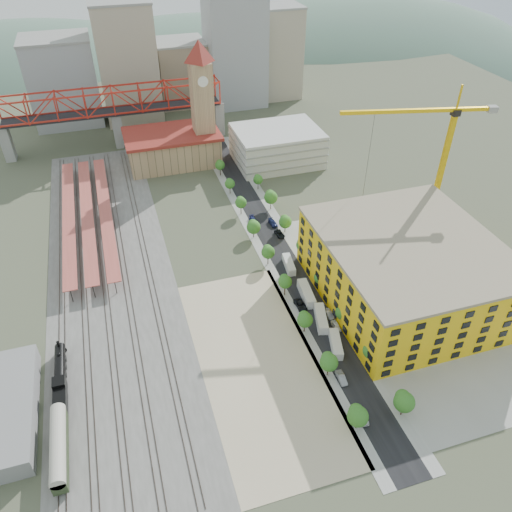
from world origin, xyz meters
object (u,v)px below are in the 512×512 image
object	(u,v)px
clock_tower	(202,92)
locomotive	(60,376)
coach	(59,447)
site_trailer_c	(306,294)
construction_building	(407,270)
car_0	(363,417)
site_trailer_a	(336,344)
tower_crane	(437,148)
site_trailer_d	(289,265)
site_trailer_b	(321,319)

from	to	relation	value
clock_tower	locomotive	size ratio (longest dim) A/B	2.39
coach	site_trailer_c	xyz separation A→B (m)	(66.00, 30.19, -1.62)
construction_building	car_0	xyz separation A→B (m)	(-29.00, -33.47, -8.66)
locomotive	site_trailer_a	bearing A→B (deg)	-8.09
car_0	tower_crane	bearing A→B (deg)	58.83
construction_building	site_trailer_d	world-z (taller)	construction_building
coach	site_trailer_d	world-z (taller)	coach
coach	site_trailer_d	xyz separation A→B (m)	(66.00, 44.29, -1.82)
clock_tower	coach	world-z (taller)	clock_tower
site_trailer_a	site_trailer_b	bearing A→B (deg)	105.60
coach	tower_crane	world-z (taller)	tower_crane
site_trailer_a	site_trailer_d	distance (m)	33.95
tower_crane	site_trailer_b	xyz separation A→B (m)	(-48.27, -30.35, -28.87)
construction_building	tower_crane	size ratio (longest dim) A/B	1.03
clock_tower	tower_crane	size ratio (longest dim) A/B	1.06
car_0	site_trailer_b	bearing A→B (deg)	93.36
locomotive	site_trailer_a	xyz separation A→B (m)	(66.00, -9.38, -0.80)
site_trailer_a	site_trailer_c	distance (m)	19.84
locomotive	car_0	bearing A→B (deg)	-25.69
clock_tower	tower_crane	world-z (taller)	clock_tower
site_trailer_a	car_0	size ratio (longest dim) A/B	2.04
site_trailer_d	site_trailer_c	bearing A→B (deg)	-82.88
coach	car_0	size ratio (longest dim) A/B	4.12
site_trailer_c	car_0	distance (m)	40.88
coach	car_0	world-z (taller)	coach
construction_building	locomotive	distance (m)	92.35
site_trailer_d	car_0	distance (m)	54.95
construction_building	site_trailer_d	distance (m)	34.65
coach	tower_crane	bearing A→B (deg)	23.70
car_0	construction_building	bearing A→B (deg)	58.10
site_trailer_a	site_trailer_b	distance (m)	9.47
tower_crane	car_0	world-z (taller)	tower_crane
construction_building	site_trailer_c	size ratio (longest dim) A/B	4.93
coach	site_trailer_a	bearing A→B (deg)	8.91
clock_tower	coach	bearing A→B (deg)	-115.27
site_trailer_b	car_0	distance (m)	30.54
site_trailer_b	site_trailer_c	xyz separation A→B (m)	(0.00, 10.38, 0.08)
clock_tower	site_trailer_b	xyz separation A→B (m)	(8.00, -103.08, -27.37)
site_trailer_a	site_trailer_b	size ratio (longest dim) A/B	0.93
construction_building	site_trailer_b	bearing A→B (deg)	-173.23
coach	site_trailer_d	distance (m)	79.50
coach	site_trailer_a	xyz separation A→B (m)	(66.00, 10.34, -1.79)
locomotive	site_trailer_b	world-z (taller)	locomotive
construction_building	car_0	distance (m)	45.13
site_trailer_c	car_0	xyz separation A→B (m)	(-3.00, -40.76, -0.65)
construction_building	site_trailer_d	size ratio (longest dim) A/B	5.73
locomotive	tower_crane	size ratio (longest dim) A/B	0.44
construction_building	coach	xyz separation A→B (m)	(-92.00, -22.90, -6.39)
site_trailer_c	car_0	bearing A→B (deg)	-88.59
site_trailer_a	car_0	bearing A→B (deg)	-82.56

